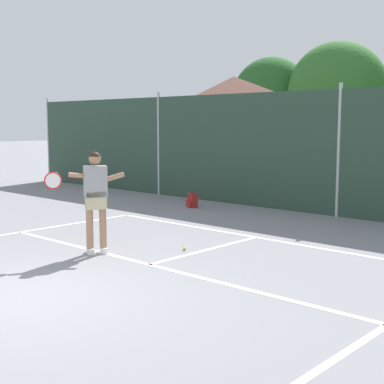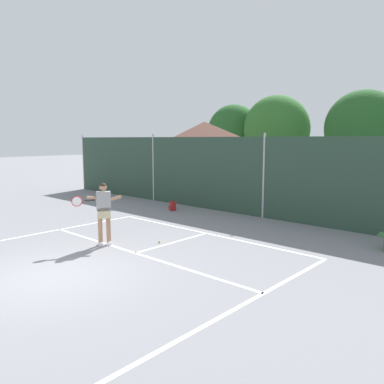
# 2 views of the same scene
# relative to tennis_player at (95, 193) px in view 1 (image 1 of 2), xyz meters

# --- Properties ---
(ground_plane) EXTENTS (120.00, 120.00, 0.00)m
(ground_plane) POSITION_rel_tennis_player_xyz_m (1.32, -2.38, -1.11)
(ground_plane) COLOR gray
(court_markings) EXTENTS (8.30, 11.10, 0.01)m
(court_markings) POSITION_rel_tennis_player_xyz_m (1.32, -1.74, -1.11)
(court_markings) COLOR white
(court_markings) RESTS_ON ground
(chainlink_fence) EXTENTS (26.09, 0.09, 3.36)m
(chainlink_fence) POSITION_rel_tennis_player_xyz_m (1.32, 6.62, 0.50)
(chainlink_fence) COLOR #284233
(chainlink_fence) RESTS_ON ground
(clubhouse_building) EXTENTS (5.88, 5.53, 4.11)m
(clubhouse_building) POSITION_rel_tennis_player_xyz_m (-5.08, 10.46, 1.02)
(clubhouse_building) COLOR beige
(clubhouse_building) RESTS_ON ground
(tennis_player) EXTENTS (0.65, 1.33, 1.85)m
(tennis_player) POSITION_rel_tennis_player_xyz_m (0.00, 0.00, 0.00)
(tennis_player) COLOR silver
(tennis_player) RESTS_ON ground
(tennis_ball) EXTENTS (0.07, 0.07, 0.07)m
(tennis_ball) POSITION_rel_tennis_player_xyz_m (1.03, 1.27, -1.08)
(tennis_ball) COLOR #CCE033
(tennis_ball) RESTS_ON ground
(backpack_red) EXTENTS (0.32, 0.30, 0.46)m
(backpack_red) POSITION_rel_tennis_player_xyz_m (-2.42, 5.24, -0.92)
(backpack_red) COLOR maroon
(backpack_red) RESTS_ON ground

